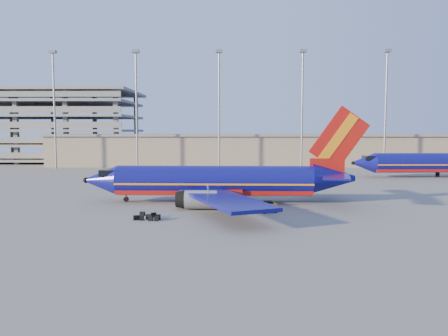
{
  "coord_description": "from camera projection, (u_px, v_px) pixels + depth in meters",
  "views": [
    {
      "loc": [
        -2.26,
        -60.01,
        9.34
      ],
      "look_at": [
        -3.18,
        2.63,
        4.0
      ],
      "focal_mm": 35.0,
      "sensor_mm": 36.0,
      "label": 1
    }
  ],
  "objects": [
    {
      "name": "ground",
      "position": [
        247.0,
        198.0,
        60.54
      ],
      "size": [
        220.0,
        220.0,
        0.0
      ],
      "primitive_type": "plane",
      "color": "slate",
      "rests_on": "ground"
    },
    {
      "name": "terminal_building",
      "position": [
        276.0,
        150.0,
        117.81
      ],
      "size": [
        122.0,
        16.0,
        8.5
      ],
      "color": "gray",
      "rests_on": "ground"
    },
    {
      "name": "baggage_tug",
      "position": [
        268.0,
        207.0,
        49.93
      ],
      "size": [
        2.08,
        1.62,
        1.32
      ],
      "rotation": [
        0.0,
        0.0,
        0.31
      ],
      "color": "orange",
      "rests_on": "ground"
    },
    {
      "name": "luggage_pile",
      "position": [
        148.0,
        217.0,
        46.26
      ],
      "size": [
        2.9,
        3.19,
        0.54
      ],
      "color": "black",
      "rests_on": "ground"
    },
    {
      "name": "light_mast_row",
      "position": [
        261.0,
        97.0,
        104.81
      ],
      "size": [
        101.6,
        1.6,
        28.65
      ],
      "color": "gray",
      "rests_on": "ground"
    },
    {
      "name": "parking_garage",
      "position": [
        37.0,
        123.0,
        134.23
      ],
      "size": [
        62.0,
        32.0,
        21.4
      ],
      "color": "slate",
      "rests_on": "ground"
    },
    {
      "name": "aircraft_second",
      "position": [
        443.0,
        163.0,
        88.05
      ],
      "size": [
        37.86,
        14.75,
        12.82
      ],
      "rotation": [
        0.0,
        0.0,
        0.03
      ],
      "color": "navy",
      "rests_on": "ground"
    },
    {
      "name": "aircraft_main",
      "position": [
        221.0,
        182.0,
        56.93
      ],
      "size": [
        37.15,
        35.76,
        12.58
      ],
      "rotation": [
        0.0,
        0.0,
        -0.02
      ],
      "color": "navy",
      "rests_on": "ground"
    }
  ]
}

